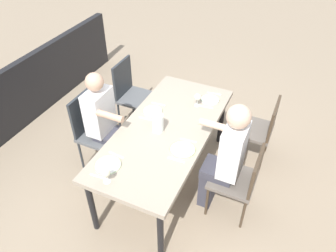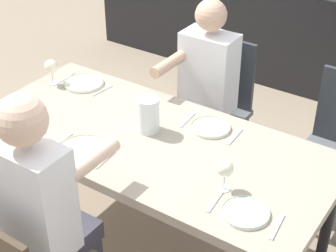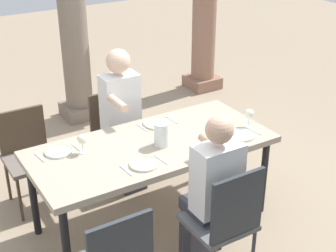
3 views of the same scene
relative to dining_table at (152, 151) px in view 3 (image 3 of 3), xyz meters
name	(u,v)px [view 3 (image 3 of 3)]	position (x,y,z in m)	size (l,w,h in m)	color
ground_plane	(153,221)	(0.00, 0.00, -0.70)	(16.00, 16.00, 0.00)	gray
dining_table	(152,151)	(0.00, 0.00, 0.00)	(1.96, 0.89, 0.77)	tan
chair_west_north	(28,151)	(-0.77, 0.86, -0.19)	(0.44, 0.44, 0.87)	#6A6158
chair_mid_north	(116,130)	(0.09, 0.86, -0.20)	(0.44, 0.44, 0.85)	#6A6158
chair_mid_south	(226,219)	(0.09, -0.87, -0.15)	(0.44, 0.44, 0.96)	#5B5E61
diner_woman_green	(211,189)	(0.09, -0.69, -0.01)	(0.35, 0.49, 1.29)	#3F3F4C
diner_man_white	(123,115)	(0.09, 0.68, 0.02)	(0.35, 0.50, 1.34)	#3F3F4C
plate_0	(59,152)	(-0.69, 0.25, 0.07)	(0.22, 0.22, 0.02)	white
wine_glass_0	(82,140)	(-0.53, 0.15, 0.18)	(0.08, 0.08, 0.16)	white
fork_0	(40,157)	(-0.84, 0.25, 0.07)	(0.02, 0.17, 0.01)	silver
spoon_0	(77,147)	(-0.54, 0.25, 0.07)	(0.02, 0.17, 0.01)	silver
plate_1	(144,164)	(-0.21, -0.26, 0.07)	(0.22, 0.22, 0.02)	white
fork_1	(126,170)	(-0.36, -0.26, 0.07)	(0.02, 0.17, 0.01)	silver
spoon_1	(161,159)	(-0.06, -0.26, 0.07)	(0.02, 0.17, 0.01)	silver
plate_2	(158,123)	(0.22, 0.28, 0.07)	(0.25, 0.25, 0.02)	silver
fork_2	(143,128)	(0.07, 0.28, 0.07)	(0.02, 0.17, 0.01)	silver
spoon_2	(172,120)	(0.37, 0.28, 0.07)	(0.02, 0.17, 0.01)	silver
plate_3	(240,135)	(0.70, -0.26, 0.07)	(0.25, 0.25, 0.02)	white
wine_glass_3	(249,114)	(0.86, -0.16, 0.18)	(0.08, 0.08, 0.16)	white
fork_3	(226,140)	(0.55, -0.26, 0.07)	(0.02, 0.17, 0.01)	silver
spoon_3	(254,131)	(0.85, -0.26, 0.07)	(0.02, 0.17, 0.01)	silver
water_pitcher	(161,135)	(0.06, -0.06, 0.15)	(0.12, 0.12, 0.19)	white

